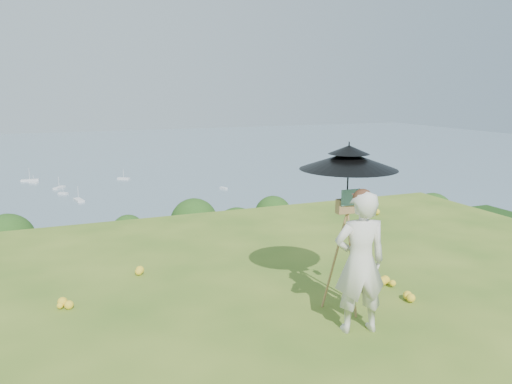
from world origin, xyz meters
name	(u,v)px	position (x,y,z in m)	size (l,w,h in m)	color
ground	(328,372)	(0.00, 0.00, 0.00)	(14.00, 14.00, 0.00)	#3F681D
shoreline_tier	(89,334)	(0.00, 75.00, -36.00)	(170.00, 28.00, 8.00)	slate
bay_water	(65,170)	(0.00, 240.00, -34.00)	(700.00, 700.00, 0.00)	slate
slope_trees	(104,316)	(0.00, 35.00, -15.00)	(110.00, 50.00, 6.00)	#1C4815
harbor_town	(86,296)	(0.00, 75.00, -29.50)	(110.00, 22.00, 5.00)	beige
moored_boats	(28,209)	(-12.50, 161.00, -33.65)	(140.00, 140.00, 0.70)	silver
wildflowers	(316,355)	(0.00, 0.25, 0.06)	(10.00, 10.50, 0.12)	yellow
painter	(360,262)	(0.79, 0.68, 0.86)	(0.63, 0.41, 1.72)	silver
field_easel	(346,250)	(0.97, 1.26, 0.81)	(0.62, 0.62, 1.62)	#996B40
sun_umbrella	(348,176)	(0.97, 1.29, 1.77)	(1.24, 1.24, 0.88)	black
painter_cap	(363,195)	(0.79, 0.68, 1.67)	(0.22, 0.27, 0.10)	#BF6968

